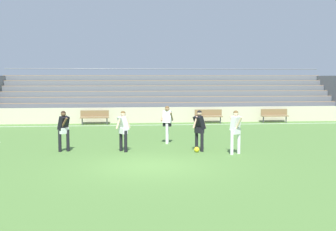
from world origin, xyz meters
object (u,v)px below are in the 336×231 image
object	(u,v)px
player_dark_on_ball	(199,127)
player_white_wide_left	(236,128)
bench_far_right	(209,115)
player_white_pressing_high	(167,121)
soccer_ball	(197,150)
player_white_overlapping	(123,127)
bleacher_stand	(170,96)
bench_near_wall_gap	(274,114)
bench_far_left	(95,116)
player_dark_deep_cover	(64,127)

from	to	relation	value
player_dark_on_ball	player_white_wide_left	bearing A→B (deg)	-33.36
bench_far_right	player_dark_on_ball	bearing A→B (deg)	-103.21
player_white_pressing_high	soccer_ball	distance (m)	2.80
player_white_wide_left	player_white_overlapping	world-z (taller)	player_white_wide_left
bleacher_stand	bench_near_wall_gap	world-z (taller)	bleacher_stand
bleacher_stand	bench_far_left	xyz separation A→B (m)	(-5.25, -4.11, -1.11)
player_dark_on_ball	player_dark_deep_cover	bearing A→B (deg)	175.32
player_white_overlapping	player_white_wide_left	bearing A→B (deg)	-13.35
bench_far_right	player_white_pressing_high	bearing A→B (deg)	-113.28
bench_far_right	player_white_wide_left	xyz separation A→B (m)	(-1.17, -11.31, 0.49)
player_dark_on_ball	bench_far_left	bearing A→B (deg)	115.20
bench_far_left	player_dark_on_ball	world-z (taller)	player_dark_on_ball
player_white_wide_left	soccer_ball	bearing A→B (deg)	158.25
player_dark_on_ball	bleacher_stand	bearing A→B (deg)	88.72
bleacher_stand	bench_far_right	bearing A→B (deg)	-62.61
bench_near_wall_gap	player_white_pressing_high	xyz separation A→B (m)	(-8.01, -8.27, 0.48)
player_white_overlapping	player_white_pressing_high	world-z (taller)	player_white_pressing_high
bench_far_left	soccer_ball	xyz separation A→B (m)	(4.77, -10.73, -0.44)
bench_near_wall_gap	player_white_pressing_high	size ratio (longest dim) A/B	1.05
soccer_ball	bench_far_left	bearing A→B (deg)	113.97
bleacher_stand	bench_far_right	distance (m)	4.76
player_dark_deep_cover	player_dark_on_ball	bearing A→B (deg)	-4.68
bench_near_wall_gap	bench_far_right	xyz separation A→B (m)	(-4.46, 0.00, 0.00)
bench_near_wall_gap	player_dark_on_ball	distance (m)	12.55
player_white_pressing_high	player_dark_on_ball	bearing A→B (deg)	-63.34
bench_far_right	player_dark_on_ball	world-z (taller)	player_dark_on_ball
player_white_overlapping	soccer_ball	size ratio (longest dim) A/B	7.54
player_white_pressing_high	soccer_ball	world-z (taller)	player_white_pressing_high
bench_far_left	bench_far_right	world-z (taller)	same
bench_far_left	player_dark_deep_cover	world-z (taller)	player_dark_deep_cover
player_dark_deep_cover	player_white_pressing_high	size ratio (longest dim) A/B	0.97
bleacher_stand	bench_near_wall_gap	bearing A→B (deg)	-31.97
bench_far_right	player_dark_deep_cover	world-z (taller)	player_dark_deep_cover
player_white_wide_left	player_dark_deep_cover	xyz separation A→B (m)	(-6.78, 1.30, -0.04)
soccer_ball	bench_near_wall_gap	bearing A→B (deg)	56.66
player_white_pressing_high	player_dark_deep_cover	bearing A→B (deg)	-158.33
bench_near_wall_gap	player_white_pressing_high	distance (m)	11.52
bleacher_stand	player_white_wide_left	xyz separation A→B (m)	(0.96, -15.42, -0.62)
soccer_ball	bench_far_right	bearing A→B (deg)	76.36
bench_near_wall_gap	player_white_overlapping	world-z (taller)	player_white_overlapping
bench_far_left	soccer_ball	world-z (taller)	bench_far_left
bench_far_left	bench_far_right	distance (m)	7.38
player_dark_on_ball	soccer_ball	xyz separation A→B (m)	(-0.15, -0.27, -0.89)
bench_near_wall_gap	bench_far_right	distance (m)	4.46
player_dark_on_ball	soccer_ball	distance (m)	0.94
bench_far_right	bench_far_left	bearing A→B (deg)	180.00
bench_near_wall_gap	soccer_ball	world-z (taller)	bench_near_wall_gap
bench_near_wall_gap	player_white_wide_left	size ratio (longest dim) A/B	1.05
bench_near_wall_gap	player_white_wide_left	bearing A→B (deg)	-116.45
bench_far_right	player_white_overlapping	distance (m)	11.68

